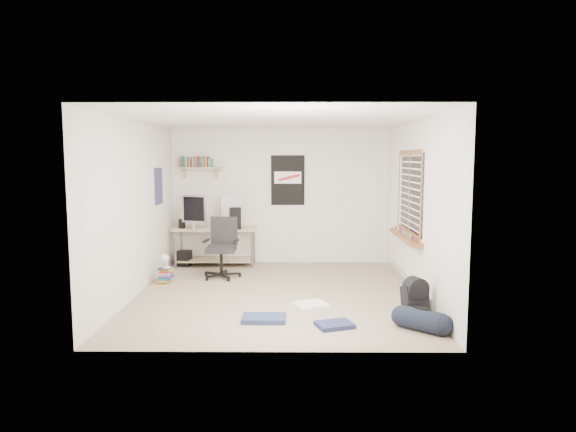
{
  "coord_description": "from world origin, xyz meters",
  "views": [
    {
      "loc": [
        0.23,
        -7.28,
        1.97
      ],
      "look_at": [
        0.17,
        0.34,
        1.1
      ],
      "focal_mm": 32.0,
      "sensor_mm": 36.0,
      "label": 1
    }
  ],
  "objects_px": {
    "desk": "(216,245)",
    "duffel_bag": "(421,319)",
    "office_chair": "(221,248)",
    "book_stack": "(166,274)",
    "backpack": "(415,302)"
  },
  "relations": [
    {
      "from": "desk",
      "to": "duffel_bag",
      "type": "height_order",
      "value": "desk"
    },
    {
      "from": "duffel_bag",
      "to": "book_stack",
      "type": "height_order",
      "value": "duffel_bag"
    },
    {
      "from": "duffel_bag",
      "to": "book_stack",
      "type": "distance_m",
      "value": 4.1
    },
    {
      "from": "duffel_bag",
      "to": "book_stack",
      "type": "bearing_deg",
      "value": -172.28
    },
    {
      "from": "office_chair",
      "to": "backpack",
      "type": "distance_m",
      "value": 3.43
    },
    {
      "from": "book_stack",
      "to": "office_chair",
      "type": "bearing_deg",
      "value": 26.68
    },
    {
      "from": "backpack",
      "to": "book_stack",
      "type": "xyz_separation_m",
      "value": [
        -3.5,
        1.71,
        -0.05
      ]
    },
    {
      "from": "office_chair",
      "to": "book_stack",
      "type": "height_order",
      "value": "office_chair"
    },
    {
      "from": "desk",
      "to": "office_chair",
      "type": "distance_m",
      "value": 1.01
    },
    {
      "from": "office_chair",
      "to": "book_stack",
      "type": "xyz_separation_m",
      "value": [
        -0.82,
        -0.41,
        -0.34
      ]
    },
    {
      "from": "desk",
      "to": "duffel_bag",
      "type": "distance_m",
      "value": 4.6
    },
    {
      "from": "book_stack",
      "to": "desk",
      "type": "bearing_deg",
      "value": 67.28
    },
    {
      "from": "duffel_bag",
      "to": "office_chair",
      "type": "bearing_deg",
      "value": 175.54
    },
    {
      "from": "backpack",
      "to": "book_stack",
      "type": "height_order",
      "value": "backpack"
    },
    {
      "from": "office_chair",
      "to": "duffel_bag",
      "type": "relative_size",
      "value": 1.99
    }
  ]
}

